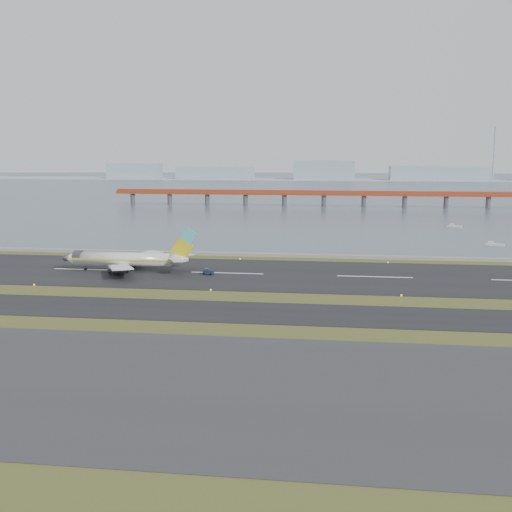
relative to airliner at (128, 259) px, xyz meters
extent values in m
plane|color=#344518|center=(27.83, -28.93, -3.46)|extent=(1000.00, 1000.00, 0.00)
cube|color=#313134|center=(27.83, -83.93, -3.41)|extent=(1000.00, 50.00, 0.10)
cube|color=black|center=(27.83, -40.93, -3.41)|extent=(1000.00, 18.00, 0.10)
cube|color=black|center=(27.83, 1.07, -3.41)|extent=(1000.00, 45.00, 0.10)
cube|color=gray|center=(27.83, 31.07, -2.96)|extent=(1000.00, 2.50, 1.00)
cube|color=#455562|center=(27.83, 431.07, -3.46)|extent=(1400.00, 800.00, 1.30)
cube|color=#A2381B|center=(47.83, 221.07, 4.04)|extent=(260.00, 5.00, 1.60)
cube|color=#A2381B|center=(47.83, 221.07, 5.54)|extent=(260.00, 0.40, 1.40)
cylinder|color=#4C4C51|center=(-48.17, 221.07, -0.46)|extent=(2.80, 2.80, 7.00)
cylinder|color=#4C4C51|center=(47.83, 221.07, -0.46)|extent=(2.80, 2.80, 7.00)
cylinder|color=#4C4C51|center=(143.83, 221.07, -0.46)|extent=(2.80, 2.80, 7.00)
cube|color=#9BADB7|center=(27.83, 591.07, -3.46)|extent=(1400.00, 80.00, 1.00)
cube|color=#9BADB7|center=(-192.17, 591.07, 5.54)|extent=(60.00, 35.00, 18.00)
cube|color=#9BADB7|center=(-92.17, 591.07, 3.54)|extent=(90.00, 35.00, 14.00)
cube|color=#9BADB7|center=(37.83, 591.07, 7.54)|extent=(70.00, 35.00, 22.00)
cube|color=#9BADB7|center=(167.83, 591.07, 4.54)|extent=(110.00, 35.00, 16.00)
cylinder|color=#9BADB7|center=(227.83, 591.07, 26.54)|extent=(1.80, 1.80, 60.00)
cylinder|color=white|center=(-1.50, 0.00, 0.04)|extent=(28.00, 3.80, 3.80)
cone|color=white|center=(-17.10, 0.00, 0.04)|extent=(3.20, 3.80, 3.80)
cone|color=white|center=(14.70, 0.00, 0.34)|extent=(5.00, 3.80, 3.80)
cube|color=yellow|center=(-1.50, -1.92, 0.04)|extent=(31.00, 0.06, 0.45)
cube|color=yellow|center=(-1.50, 1.92, 0.04)|extent=(31.00, 0.06, 0.45)
cube|color=white|center=(0.70, -8.50, -0.66)|extent=(11.31, 15.89, 1.66)
cube|color=white|center=(0.70, 8.50, -0.66)|extent=(11.31, 15.89, 1.66)
cylinder|color=#3A393F|center=(-1.00, -6.00, -1.86)|extent=(4.20, 2.10, 2.10)
cylinder|color=#3A393F|center=(-1.00, 6.00, -1.86)|extent=(4.20, 2.10, 2.10)
cube|color=yellow|center=(15.50, 0.00, 3.24)|extent=(6.80, 0.35, 6.85)
cube|color=#4CC5D8|center=(17.40, 0.00, 6.94)|extent=(4.85, 0.37, 4.90)
cube|color=white|center=(15.00, -3.80, 0.84)|extent=(5.64, 6.80, 0.22)
cube|color=white|center=(15.00, 3.80, 0.84)|extent=(5.64, 6.80, 0.22)
cylinder|color=black|center=(-12.50, 0.00, -3.01)|extent=(0.80, 0.28, 0.80)
cylinder|color=black|center=(0.00, -2.80, -2.91)|extent=(1.00, 0.38, 1.00)
cylinder|color=black|center=(0.00, 2.80, -2.91)|extent=(1.00, 0.38, 1.00)
cube|color=#16253C|center=(23.10, -1.72, -2.67)|extent=(3.07, 2.10, 1.06)
cube|color=#3A393F|center=(22.76, -1.65, -1.96)|extent=(1.47, 1.54, 0.62)
cylinder|color=black|center=(22.01, -2.22, -3.15)|extent=(0.66, 0.38, 0.62)
cylinder|color=black|center=(22.29, -0.84, -3.15)|extent=(0.66, 0.38, 0.62)
cylinder|color=black|center=(23.91, -2.60, -3.15)|extent=(0.66, 0.38, 0.62)
cylinder|color=black|center=(24.19, -1.22, -3.15)|extent=(0.66, 0.38, 0.62)
cube|color=silver|center=(112.83, 64.69, -3.09)|extent=(6.73, 4.07, 0.83)
cube|color=silver|center=(111.54, 65.15, -2.36)|extent=(2.22, 2.00, 0.83)
cube|color=silver|center=(108.32, 120.65, -3.09)|extent=(6.70, 4.02, 0.82)
cube|color=silver|center=(107.03, 121.11, -2.36)|extent=(2.21, 1.99, 0.82)
camera|label=1|loc=(58.66, -169.53, 29.84)|focal=45.00mm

